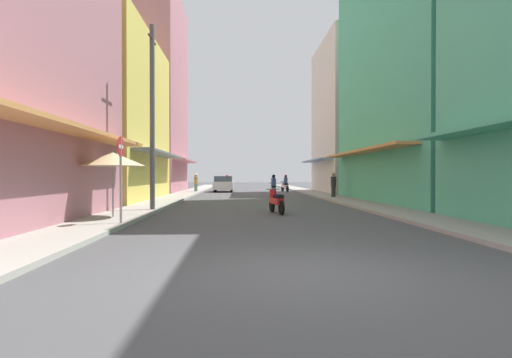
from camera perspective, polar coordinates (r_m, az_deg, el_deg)
ground_plane at (r=28.23m, az=-0.54°, el=-2.54°), size 115.35×115.35×0.00m
sidewalk_left at (r=28.52m, az=-11.09°, el=-2.39°), size 1.86×60.43×0.12m
sidewalk_right at (r=28.89m, az=9.89°, el=-2.35°), size 1.86×60.43×0.12m
building_left_mid at (r=25.05m, az=-21.77°, el=8.38°), size 7.05×10.91×9.91m
building_left_far at (r=36.04m, az=-15.93°, el=11.85°), size 7.05×10.07×17.20m
building_right_mid at (r=24.18m, az=23.66°, el=18.23°), size 7.05×13.25×17.77m
building_right_far at (r=34.80m, az=14.59°, el=8.78°), size 7.05×9.32×13.03m
motorbike_silver at (r=27.64m, az=2.59°, el=-1.14°), size 0.55×1.81×1.58m
motorbike_white at (r=35.97m, az=4.32°, el=-0.76°), size 0.67×1.77×1.58m
motorbike_red at (r=15.29m, az=3.00°, el=-3.24°), size 0.62×1.79×0.96m
motorbike_orange at (r=40.05m, az=-4.39°, el=-0.62°), size 0.64×1.78×1.58m
parked_car at (r=35.66m, az=-4.84°, el=-0.71°), size 1.78×4.11×1.45m
pedestrian_far at (r=34.11m, az=-8.89°, el=-0.38°), size 0.44×0.44×1.73m
pedestrian_crossing at (r=25.41m, az=11.39°, el=-0.65°), size 0.44×0.44×1.76m
vendor_umbrella at (r=13.69m, az=-20.43°, el=2.77°), size 2.11×2.11×2.28m
utility_pole at (r=16.52m, az=-15.11°, el=8.89°), size 0.20×1.20×7.68m
street_sign_no_entry at (r=11.90m, az=-19.39°, el=1.50°), size 0.07×0.60×2.65m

